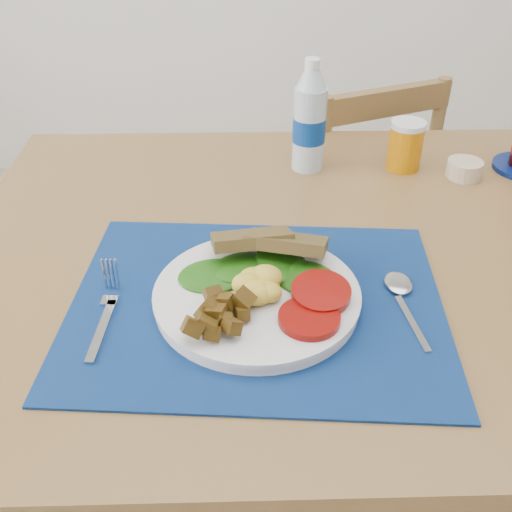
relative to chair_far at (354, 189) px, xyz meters
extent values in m
cube|color=brown|center=(-0.06, -0.60, 0.21)|extent=(1.40, 0.90, 0.04)
cylinder|color=brown|center=(-0.70, -0.21, -0.16)|extent=(0.06, 0.06, 0.71)
cube|color=#50361D|center=(-0.02, 0.06, -0.14)|extent=(0.48, 0.47, 0.04)
cylinder|color=#50361D|center=(0.07, 0.25, -0.34)|extent=(0.03, 0.03, 0.36)
cylinder|color=#50361D|center=(-0.22, 0.14, -0.34)|extent=(0.03, 0.03, 0.36)
cylinder|color=#50361D|center=(0.18, -0.02, -0.34)|extent=(0.03, 0.03, 0.36)
cylinder|color=#50361D|center=(-0.12, -0.14, -0.34)|extent=(0.03, 0.03, 0.36)
cube|color=#50361D|center=(0.03, -0.09, 0.27)|extent=(0.32, 0.15, 0.43)
cube|color=black|center=(-0.28, -0.75, 0.23)|extent=(0.54, 0.44, 0.00)
cylinder|color=silver|center=(-0.28, -0.75, 0.24)|extent=(0.28, 0.28, 0.02)
ellipsoid|color=yellow|center=(-0.28, -0.76, 0.27)|extent=(0.07, 0.06, 0.03)
cylinder|color=#950D05|center=(-0.21, -0.79, 0.26)|extent=(0.08, 0.08, 0.01)
ellipsoid|color=#0C3706|center=(-0.27, -0.71, 0.26)|extent=(0.15, 0.09, 0.01)
cube|color=brown|center=(-0.26, -0.67, 0.28)|extent=(0.12, 0.07, 0.04)
cube|color=#B2B5BA|center=(-0.49, -0.81, 0.24)|extent=(0.02, 0.12, 0.00)
cube|color=#B2B5BA|center=(-0.49, -0.73, 0.24)|extent=(0.03, 0.06, 0.00)
cube|color=#B2B5BA|center=(-0.08, -0.80, 0.24)|extent=(0.03, 0.11, 0.00)
ellipsoid|color=#B2B5BA|center=(-0.08, -0.72, 0.24)|extent=(0.04, 0.05, 0.00)
cylinder|color=#ADBFCC|center=(-0.17, -0.33, 0.31)|extent=(0.06, 0.06, 0.16)
cylinder|color=navy|center=(-0.17, -0.33, 0.31)|extent=(0.06, 0.06, 0.05)
cone|color=#ADBFCC|center=(-0.17, -0.33, 0.41)|extent=(0.06, 0.06, 0.04)
cylinder|color=white|center=(-0.17, -0.33, 0.44)|extent=(0.03, 0.03, 0.02)
cylinder|color=#C47105|center=(0.02, -0.34, 0.28)|extent=(0.07, 0.07, 0.09)
cylinder|color=#BFA98C|center=(0.13, -0.38, 0.25)|extent=(0.07, 0.07, 0.03)
camera|label=1|loc=(-0.30, -1.40, 0.76)|focal=42.00mm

